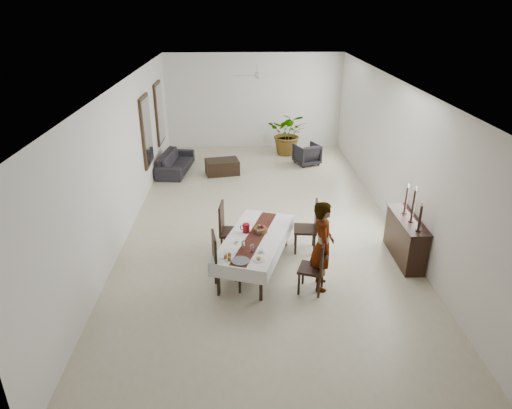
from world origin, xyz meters
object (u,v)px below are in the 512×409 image
(dining_table_top, at_px, (255,238))
(sideboard_body, at_px, (405,239))
(red_pitcher, at_px, (246,228))
(sofa, at_px, (176,162))
(woman, at_px, (322,246))

(dining_table_top, height_order, sideboard_body, sideboard_body)
(red_pitcher, bearing_deg, dining_table_top, -48.69)
(dining_table_top, distance_m, red_pitcher, 0.28)
(red_pitcher, distance_m, sofa, 5.77)
(dining_table_top, bearing_deg, sideboard_body, 22.48)
(dining_table_top, height_order, sofa, dining_table_top)
(woman, distance_m, sideboard_body, 2.10)
(dining_table_top, distance_m, sideboard_body, 3.01)
(red_pitcher, relative_size, woman, 0.10)
(dining_table_top, xyz_separation_m, sideboard_body, (2.99, 0.25, -0.21))
(sideboard_body, bearing_deg, sofa, 134.58)
(dining_table_top, relative_size, sofa, 1.09)
(sideboard_body, distance_m, sofa, 7.46)
(woman, bearing_deg, red_pitcher, 60.42)
(sofa, bearing_deg, sideboard_body, -128.57)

